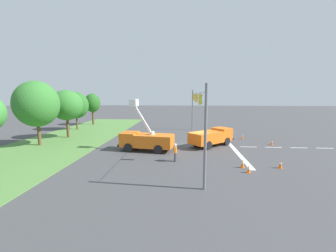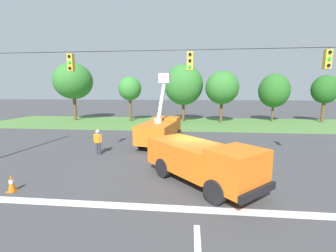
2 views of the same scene
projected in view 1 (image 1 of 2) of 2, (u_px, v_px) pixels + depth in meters
The scene contains 18 objects.
ground_plane at pixel (195, 146), 28.26m from camera, with size 200.00×200.00×0.00m, color #424244.
grass_verge at pixel (58, 143), 29.58m from camera, with size 56.00×12.00×0.10m, color #517F3D.
lane_markings at pixel (244, 147), 27.82m from camera, with size 17.60×15.25×0.01m.
signal_gantry at pixel (196, 111), 27.56m from camera, with size 26.20×0.33×7.20m.
tree_centre at pixel (37, 104), 27.69m from camera, with size 5.43×5.29×8.11m.
tree_east at pixel (66, 105), 32.82m from camera, with size 4.43×4.67×7.08m.
tree_far_east at pixel (76, 105), 40.51m from camera, with size 4.19×4.47×6.85m.
tree_east_end at pixel (92, 103), 47.04m from camera, with size 3.55×3.11×6.58m.
utility_truck_bucket_lift at pixel (146, 139), 25.81m from camera, with size 3.25×6.45×5.92m.
utility_truck_support_near at pixel (212, 137), 28.27m from camera, with size 5.84×6.07×2.10m.
road_worker at pixel (175, 151), 21.70m from camera, with size 0.64×0.31×1.77m.
traffic_cone_foreground_left at pixel (249, 169), 18.62m from camera, with size 0.36×0.36×0.68m.
traffic_cone_foreground_right at pixel (272, 142), 28.82m from camera, with size 0.36×0.36×0.72m.
traffic_cone_mid_left at pixel (281, 164), 19.78m from camera, with size 0.36×0.36×0.75m.
traffic_cone_mid_right at pixel (230, 135), 34.26m from camera, with size 0.36×0.36×0.65m.
traffic_cone_near_bucket at pixel (243, 136), 32.79m from camera, with size 0.36×0.36×0.70m.
traffic_cone_lane_edge_a at pixel (217, 130), 38.96m from camera, with size 0.36×0.36×0.62m.
traffic_cone_lane_edge_b at pixel (243, 163), 19.90m from camera, with size 0.36×0.36×0.79m.
Camera 1 is at (-27.80, 1.39, 6.50)m, focal length 24.00 mm.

